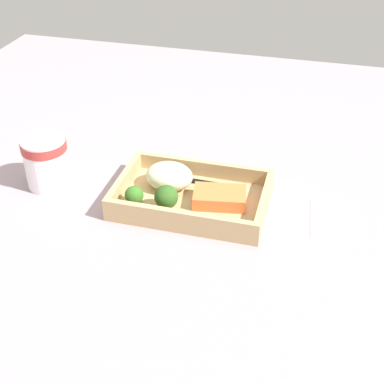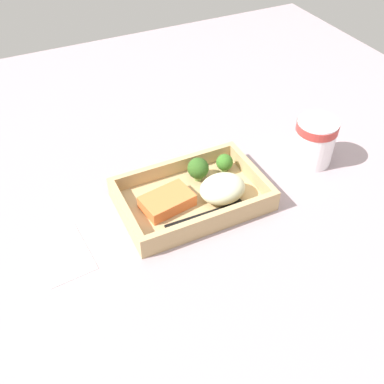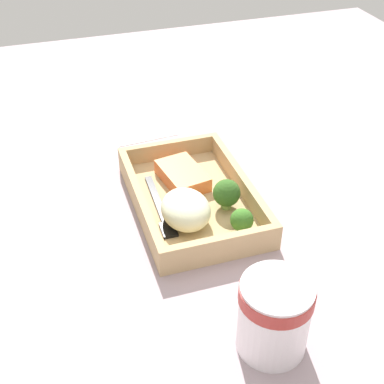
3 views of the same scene
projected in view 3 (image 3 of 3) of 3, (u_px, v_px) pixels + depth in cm
name	position (u px, v px, depth cm)	size (l,w,h in cm)	color
ground_plane	(192.00, 210.00, 86.68)	(160.00, 160.00, 2.00)	#9D8990
takeout_tray	(192.00, 202.00, 85.73)	(27.76, 18.07, 1.20)	tan
tray_rim	(192.00, 192.00, 84.44)	(27.76, 18.07, 3.14)	tan
salmon_fillet	(185.00, 175.00, 88.69)	(9.45, 6.05, 2.47)	orange
mashed_potatoes	(186.00, 209.00, 79.32)	(8.97, 7.27, 4.98)	beige
broccoli_floret_1	(242.00, 220.00, 77.95)	(3.45, 3.45, 3.86)	#84AC5B
broccoli_floret_2	(227.00, 193.00, 82.18)	(4.29, 4.29, 4.94)	#74994F
fork	(161.00, 209.00, 83.01)	(15.84, 2.29, 0.44)	black
paper_cup	(274.00, 313.00, 61.00)	(8.58, 8.58, 9.95)	white
receipt_slip	(143.00, 130.00, 105.25)	(8.13, 12.19, 0.24)	white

